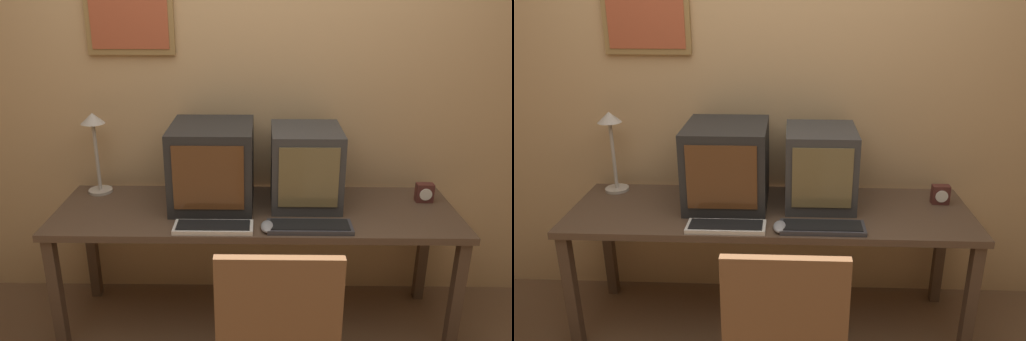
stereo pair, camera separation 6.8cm
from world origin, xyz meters
The scene contains 9 objects.
wall_back centered at (0.00, 1.30, 1.30)m, with size 8.00×0.08×2.60m.
desk centered at (0.00, 0.89, 0.65)m, with size 2.10×0.64×0.72m.
monitor_left centered at (-0.23, 0.98, 0.94)m, with size 0.43×0.45×0.43m.
monitor_right centered at (0.26, 1.00, 0.93)m, with size 0.36×0.40×0.41m.
keyboard_main centered at (-0.20, 0.65, 0.73)m, with size 0.38×0.14×0.03m.
keyboard_side centered at (0.26, 0.67, 0.73)m, with size 0.41×0.14×0.03m.
mouse_near_keyboard centered at (0.06, 0.65, 0.74)m, with size 0.06×0.12×0.04m.
desk_clock centered at (0.92, 1.01, 0.77)m, with size 0.09×0.06×0.10m.
desk_lamp centered at (-0.89, 1.12, 1.05)m, with size 0.13×0.13×0.46m.
Camera 1 is at (0.04, -1.51, 1.82)m, focal length 35.00 mm.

